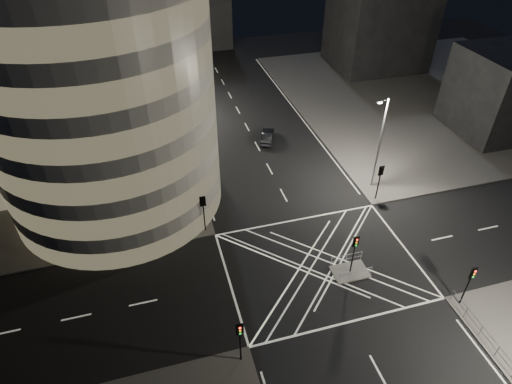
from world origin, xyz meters
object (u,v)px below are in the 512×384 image
object	(u,v)px
traffic_signal_nl	(240,335)
traffic_signal_nr	(470,279)
traffic_signal_fl	(203,207)
sedan	(267,136)
street_lamp_left_far	(165,80)
traffic_signal_fr	(380,176)
traffic_signal_island	(355,248)
street_lamp_left_near	(185,153)
central_island	(350,272)
street_lamp_right_far	(380,141)

from	to	relation	value
traffic_signal_nl	traffic_signal_nr	size ratio (longest dim) A/B	1.00
traffic_signal_fl	sedan	size ratio (longest dim) A/B	0.99
traffic_signal_fl	street_lamp_left_far	world-z (taller)	street_lamp_left_far
traffic_signal_fr	traffic_signal_island	xyz separation A→B (m)	(-6.80, -8.30, 0.00)
traffic_signal_nr	street_lamp_left_near	world-z (taller)	street_lamp_left_near
central_island	traffic_signal_nl	world-z (taller)	traffic_signal_nl
street_lamp_left_near	traffic_signal_island	bearing A→B (deg)	-49.73
traffic_signal_nl	traffic_signal_island	world-z (taller)	same
traffic_signal_nl	street_lamp_left_near	size ratio (longest dim) A/B	0.40
traffic_signal_fl	street_lamp_left_near	distance (m)	5.86
traffic_signal_nr	central_island	bearing A→B (deg)	142.07
traffic_signal_nl	traffic_signal_nr	bearing A→B (deg)	0.00
central_island	traffic_signal_nr	world-z (taller)	traffic_signal_nr
traffic_signal_fl	street_lamp_right_far	distance (m)	18.55
central_island	street_lamp_left_far	bearing A→B (deg)	109.95
traffic_signal_fr	street_lamp_left_far	distance (m)	29.63
street_lamp_right_far	sedan	size ratio (longest dim) A/B	2.48
traffic_signal_island	street_lamp_left_far	world-z (taller)	street_lamp_left_far
street_lamp_right_far	sedan	bearing A→B (deg)	123.65
street_lamp_right_far	sedan	distance (m)	15.13
traffic_signal_fl	street_lamp_left_near	size ratio (longest dim) A/B	0.40
street_lamp_left_near	traffic_signal_nr	bearing A→B (deg)	-45.87
traffic_signal_nr	sedan	size ratio (longest dim) A/B	0.99
street_lamp_right_far	traffic_signal_nr	bearing A→B (deg)	-92.30
traffic_signal_island	street_lamp_left_near	xyz separation A→B (m)	(-11.44, 13.50, 2.63)
street_lamp_left_far	sedan	xyz separation A→B (m)	(10.94, -9.08, -4.88)
traffic_signal_nl	street_lamp_left_near	xyz separation A→B (m)	(-0.64, 18.80, 2.63)
traffic_signal_fr	street_lamp_right_far	world-z (taller)	street_lamp_right_far
traffic_signal_nl	street_lamp_left_near	world-z (taller)	street_lamp_left_near
central_island	street_lamp_left_near	bearing A→B (deg)	130.27
traffic_signal_nr	traffic_signal_island	distance (m)	8.62
traffic_signal_fr	street_lamp_right_far	size ratio (longest dim) A/B	0.40
street_lamp_left_far	traffic_signal_fl	bearing A→B (deg)	-88.43
traffic_signal_fr	traffic_signal_nr	distance (m)	13.60
traffic_signal_nr	street_lamp_left_far	size ratio (longest dim) A/B	0.40
traffic_signal_nl	traffic_signal_fr	distance (m)	22.24
traffic_signal_nl	traffic_signal_nr	xyz separation A→B (m)	(17.60, 0.00, 0.00)
central_island	traffic_signal_fr	xyz separation A→B (m)	(6.80, 8.30, 2.84)
traffic_signal_fl	traffic_signal_nr	size ratio (longest dim) A/B	1.00
central_island	traffic_signal_nr	distance (m)	9.08
traffic_signal_fr	sedan	size ratio (longest dim) A/B	0.99
traffic_signal_island	street_lamp_left_near	world-z (taller)	street_lamp_left_near
sedan	traffic_signal_nr	bearing A→B (deg)	127.14
central_island	street_lamp_left_far	distance (m)	33.95
traffic_signal_fl	street_lamp_left_near	bearing A→B (deg)	96.97
traffic_signal_nr	street_lamp_right_far	bearing A→B (deg)	87.70
street_lamp_left_far	street_lamp_right_far	xyz separation A→B (m)	(18.87, -21.00, 0.00)
traffic_signal_nl	street_lamp_left_far	bearing A→B (deg)	90.99
traffic_signal_nl	street_lamp_right_far	size ratio (longest dim) A/B	0.40
traffic_signal_island	street_lamp_left_near	bearing A→B (deg)	130.27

